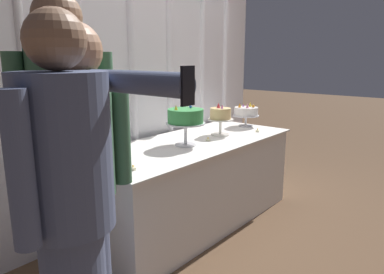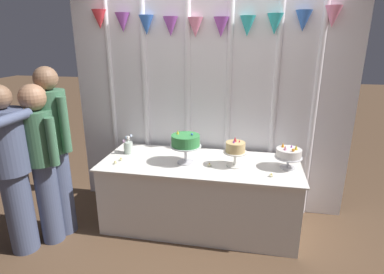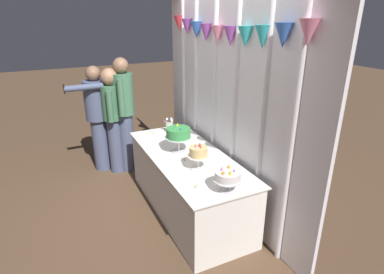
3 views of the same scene
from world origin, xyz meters
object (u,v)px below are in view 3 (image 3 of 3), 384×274
object	(u,v)px
cake_display_leftmost	(178,134)
cake_display_rightmost	(228,176)
tealight_far_left	(147,134)
guest_man_pink_jacket	(113,116)
cake_table	(188,183)
tealight_near_left	(154,134)
guest_girl_blue_dress	(97,115)
flower_vase	(169,126)
tealight_far_right	(197,187)
guest_man_dark_suit	(124,110)
cake_display_center	(198,153)
tealight_near_right	(184,160)

from	to	relation	value
cake_display_leftmost	cake_display_rightmost	world-z (taller)	cake_display_leftmost
tealight_far_left	guest_man_pink_jacket	bearing A→B (deg)	-149.80
cake_table	tealight_near_left	world-z (taller)	tealight_near_left
tealight_near_left	guest_man_pink_jacket	xyz separation A→B (m)	(-0.60, -0.42, 0.14)
tealight_far_left	guest_girl_blue_dress	bearing A→B (deg)	-145.13
flower_vase	guest_girl_blue_dress	xyz separation A→B (m)	(-0.77, -0.84, 0.06)
tealight_far_left	tealight_near_left	xyz separation A→B (m)	(0.02, 0.09, 0.00)
tealight_far_right	cake_display_rightmost	bearing A→B (deg)	54.76
tealight_far_right	guest_man_dark_suit	xyz separation A→B (m)	(-2.08, -0.16, 0.21)
tealight_near_left	guest_man_dark_suit	distance (m)	0.65
cake_display_leftmost	flower_vase	distance (m)	0.71
guest_man_dark_suit	tealight_near_left	bearing A→B (deg)	24.65
cake_display_center	cake_display_rightmost	size ratio (longest dim) A/B	1.13
tealight_near_right	guest_girl_blue_dress	size ratio (longest dim) A/B	0.03
cake_table	tealight_far_left	distance (m)	0.95
cake_table	guest_girl_blue_dress	distance (m)	1.83
tealight_far_left	guest_man_pink_jacket	world-z (taller)	guest_man_pink_jacket
cake_display_rightmost	tealight_near_left	world-z (taller)	cake_display_rightmost
cake_table	tealight_far_left	bearing A→B (deg)	-165.50
cake_display_leftmost	tealight_far_right	world-z (taller)	cake_display_leftmost
guest_man_dark_suit	tealight_far_left	bearing A→B (deg)	17.28
cake_display_leftmost	cake_display_rightmost	size ratio (longest dim) A/B	1.28
cake_table	tealight_far_right	xyz separation A→B (m)	(0.71, -0.23, 0.38)
guest_man_pink_jacket	guest_man_dark_suit	distance (m)	0.18
tealight_near_right	guest_man_pink_jacket	size ratio (longest dim) A/B	0.03
tealight_near_left	cake_display_center	bearing A→B (deg)	4.40
tealight_near_left	guest_man_pink_jacket	world-z (taller)	guest_man_pink_jacket
tealight_near_left	guest_girl_blue_dress	size ratio (longest dim) A/B	0.02
tealight_near_right	tealight_far_right	distance (m)	0.61
cake_display_leftmost	guest_man_dark_suit	bearing A→B (deg)	-164.88
cake_display_center	tealight_far_left	distance (m)	1.22
tealight_far_left	cake_table	bearing A→B (deg)	14.50
tealight_far_right	guest_girl_blue_dress	bearing A→B (deg)	-167.37
guest_girl_blue_dress	tealight_far_right	bearing A→B (deg)	12.63
cake_display_center	tealight_far_right	xyz separation A→B (m)	(0.35, -0.19, -0.17)
guest_man_pink_jacket	flower_vase	bearing A→B (deg)	47.96
cake_display_center	tealight_far_left	world-z (taller)	cake_display_center
tealight_near_right	tealight_far_right	size ratio (longest dim) A/B	1.12
cake_display_rightmost	guest_girl_blue_dress	distance (m)	2.57
flower_vase	tealight_near_left	xyz separation A→B (m)	(0.01, -0.23, -0.07)
cake_table	flower_vase	size ratio (longest dim) A/B	9.45
guest_man_dark_suit	tealight_near_right	bearing A→B (deg)	11.28
flower_vase	cake_display_leftmost	bearing A→B (deg)	-12.51
cake_display_leftmost	tealight_near_left	distance (m)	0.71
cake_table	tealight_far_right	world-z (taller)	tealight_far_right
flower_vase	tealight_near_right	world-z (taller)	flower_vase
flower_vase	guest_man_pink_jacket	distance (m)	0.88
guest_man_pink_jacket	cake_display_center	bearing A→B (deg)	16.19
tealight_near_left	tealight_far_right	xyz separation A→B (m)	(1.52, -0.10, -0.00)
cake_display_leftmost	guest_man_pink_jacket	size ratio (longest dim) A/B	0.21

